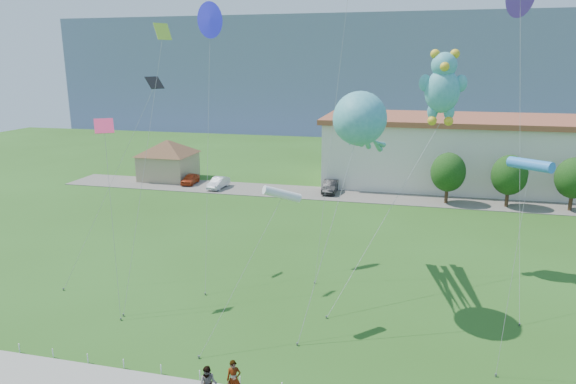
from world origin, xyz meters
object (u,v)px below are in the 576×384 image
Objects in this scene: pedestrian_right at (208,384)px; pedestrian_left at (234,379)px; teddy_bear_kite at (443,86)px; pavilion at (168,156)px; parked_car_silver at (218,183)px; octopus_kite at (362,129)px; parked_car_red at (190,179)px; parked_car_black at (330,186)px.

pedestrian_left is at bearing 23.46° from pedestrian_right.
pedestrian_left is 0.11× the size of teddy_bear_kite.
teddy_bear_kite reaches higher than pavilion.
teddy_bear_kite is (8.91, 18.63, 12.03)m from pedestrian_left.
pedestrian_right reaches higher than parked_car_silver.
parked_car_silver is (-14.94, 36.70, -0.27)m from pedestrian_left.
teddy_bear_kite reaches higher than parked_car_silver.
pedestrian_right is (-0.97, -0.59, -0.03)m from pedestrian_left.
teddy_bear_kite is (4.79, 6.94, 2.25)m from octopus_kite.
parked_car_silver is at bearing -23.46° from pavilion.
parked_car_silver is at bearing -21.11° from parked_car_red.
teddy_bear_kite is (10.62, -19.15, 12.25)m from parked_car_black.
pavilion is at bearing 133.59° from octopus_kite.
pedestrian_left is 1.13m from pedestrian_right.
pedestrian_right is at bearing -117.20° from teddy_bear_kite.
parked_car_black is at bearing 8.77° from parked_car_silver.
parked_car_red is 0.24× the size of teddy_bear_kite.
parked_car_silver is at bearing 91.45° from pedestrian_left.
pedestrian_right is 0.11× the size of teddy_bear_kite.
pedestrian_left is at bearing -115.55° from teddy_bear_kite.
pedestrian_left is (23.03, -40.21, -2.05)m from pavilion.
octopus_kite is 0.84× the size of teddy_bear_kite.
pavilion is 5.46× the size of pedestrian_right.
pavilion is 0.71× the size of octopus_kite.
octopus_kite is at bearing -124.60° from teddy_bear_kite.
pavilion is 46.39m from pedestrian_left.
parked_car_red is at bearing 107.45° from pedestrian_right.
pedestrian_right is 16.52m from octopus_kite.
pavilion is 2.53× the size of parked_car_red.
pedestrian_left is at bearing -109.42° from octopus_kite.
pedestrian_left is at bearing -67.08° from parked_car_red.
teddy_bear_kite is (23.85, -18.08, 12.30)m from parked_car_silver.
parked_car_red is 0.28× the size of octopus_kite.
pedestrian_right is 39.82m from parked_car_silver.
pavilion reaches higher than parked_car_red.
octopus_kite is at bearing 59.75° from pedestrian_right.
parked_car_silver is 0.30× the size of octopus_kite.
pavilion is at bearing 99.11° from pedestrian_left.
parked_car_black is (-0.75, 38.36, -0.18)m from pedestrian_right.
pavilion is 9.12m from parked_car_silver.
teddy_bear_kite is at bearing -34.06° from pavilion.
octopus_kite is at bearing -78.11° from parked_car_black.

